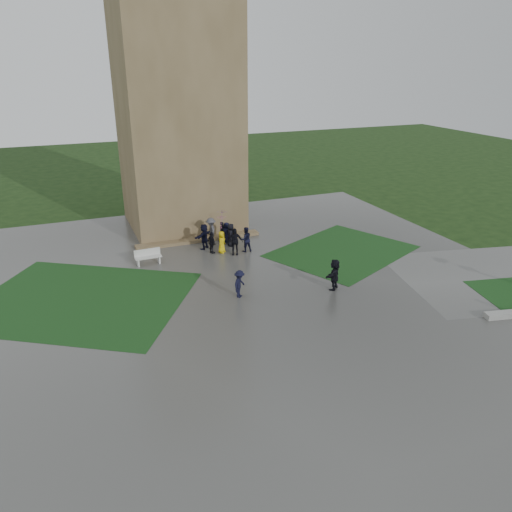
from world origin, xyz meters
name	(u,v)px	position (x,y,z in m)	size (l,w,h in m)	color
ground	(253,304)	(0.00, 0.00, 0.00)	(120.00, 120.00, 0.00)	black
plaza	(240,289)	(0.00, 2.00, 0.01)	(34.00, 34.00, 0.02)	#3A3A37
lawn_inset_left	(81,299)	(-8.50, 4.00, 0.03)	(11.00, 9.00, 0.01)	#113313
lawn_inset_right	(342,251)	(8.50, 5.00, 0.03)	(9.00, 7.00, 0.01)	#113313
tower	(177,106)	(0.00, 15.00, 9.00)	(8.00, 8.00, 18.00)	brown
tower_plinth	(199,240)	(0.00, 10.60, 0.13)	(9.00, 0.80, 0.22)	brown
bench	(148,257)	(-4.14, 7.69, 0.52)	(1.69, 0.59, 0.97)	beige
visitor_cluster	(220,234)	(1.01, 8.62, 1.06)	(3.69, 3.60, 2.59)	black
pedestrian_mid	(240,284)	(-0.36, 1.09, 0.80)	(1.01, 0.52, 1.57)	black
pedestrian_near	(334,274)	(4.97, 0.07, 0.92)	(1.67, 0.60, 1.80)	black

